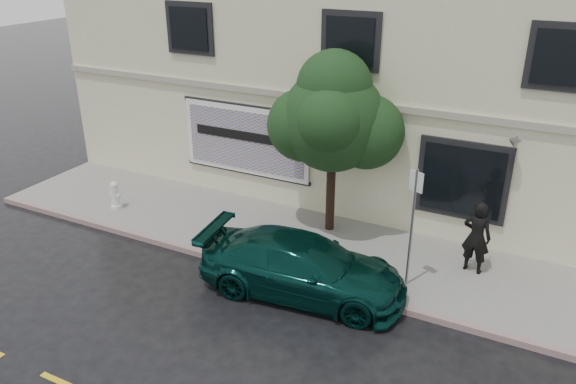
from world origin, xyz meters
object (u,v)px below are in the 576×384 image
at_px(car, 302,266).
at_px(fire_hydrant, 115,195).
at_px(pedestrian, 476,237).
at_px(street_tree, 333,120).

xyz_separation_m(car, fire_hydrant, (-6.85, 1.32, -0.13)).
relative_size(car, fire_hydrant, 5.65).
xyz_separation_m(pedestrian, street_tree, (-3.97, 0.46, 2.22)).
relative_size(pedestrian, street_tree, 0.41).
xyz_separation_m(pedestrian, fire_hydrant, (-10.24, -1.21, -0.51)).
relative_size(pedestrian, fire_hydrant, 2.18).
relative_size(street_tree, fire_hydrant, 5.32).
distance_m(street_tree, fire_hydrant, 7.04).
height_order(car, fire_hydrant, car).
distance_m(car, street_tree, 3.99).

